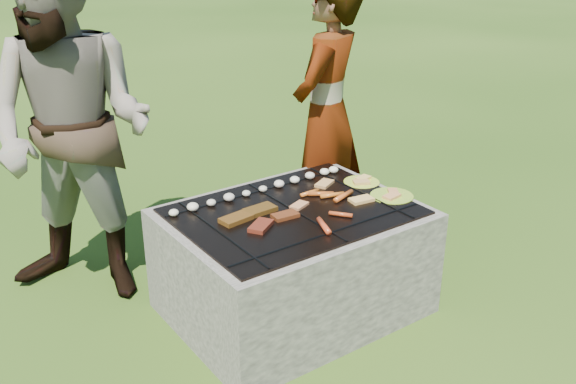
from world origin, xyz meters
name	(u,v)px	position (x,y,z in m)	size (l,w,h in m)	color
lawn	(293,308)	(0.00, 0.00, 0.00)	(60.00, 60.00, 0.00)	#254310
fire_pit	(293,265)	(0.00, 0.00, 0.28)	(1.30, 1.00, 0.62)	gray
mushrooms	(264,188)	(0.02, 0.30, 0.63)	(1.12, 0.07, 0.04)	beige
pork_slabs	(257,217)	(-0.21, 0.02, 0.62)	(0.39, 0.29, 0.02)	brown
sausages	(329,203)	(0.19, -0.06, 0.63)	(0.44, 0.47, 0.03)	orange
bread_on_grate	(334,195)	(0.29, 0.02, 0.62)	(0.45, 0.41, 0.02)	tan
plate_far	(362,182)	(0.56, 0.09, 0.61)	(0.23, 0.23, 0.03)	#FAF83B
plate_near	(392,196)	(0.56, -0.16, 0.61)	(0.29, 0.29, 0.03)	#BFD633
cook	(327,114)	(0.71, 0.62, 0.87)	(0.64, 0.42, 1.75)	gray
bystander	(71,130)	(-0.86, 0.86, 0.99)	(0.96, 0.75, 1.98)	#9F9185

